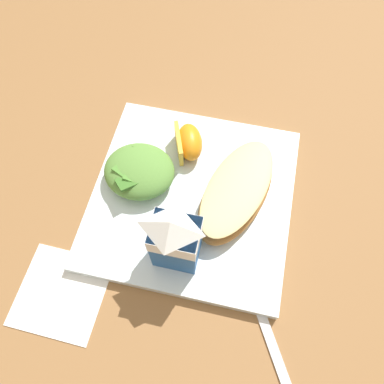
{
  "coord_description": "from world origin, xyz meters",
  "views": [
    {
      "loc": [
        -0.05,
        0.23,
        0.49
      ],
      "look_at": [
        0.0,
        0.0,
        0.03
      ],
      "focal_mm": 34.94,
      "sensor_mm": 36.0,
      "label": 1
    }
  ],
  "objects_px": {
    "orange_wedge_front": "(189,142)",
    "paper_napkin": "(61,292)",
    "cheesy_pizza_bread": "(236,191)",
    "green_salad_pile": "(139,171)",
    "white_plate": "(192,198)",
    "metal_fork": "(281,370)",
    "milk_carton": "(172,238)"
  },
  "relations": [
    {
      "from": "green_salad_pile",
      "to": "metal_fork",
      "type": "distance_m",
      "value": 0.31
    },
    {
      "from": "paper_napkin",
      "to": "metal_fork",
      "type": "bearing_deg",
      "value": 174.37
    },
    {
      "from": "green_salad_pile",
      "to": "metal_fork",
      "type": "bearing_deg",
      "value": 138.17
    },
    {
      "from": "white_plate",
      "to": "paper_napkin",
      "type": "relative_size",
      "value": 2.55
    },
    {
      "from": "green_salad_pile",
      "to": "metal_fork",
      "type": "height_order",
      "value": "green_salad_pile"
    },
    {
      "from": "orange_wedge_front",
      "to": "metal_fork",
      "type": "height_order",
      "value": "orange_wedge_front"
    },
    {
      "from": "cheesy_pizza_bread",
      "to": "milk_carton",
      "type": "distance_m",
      "value": 0.12
    },
    {
      "from": "cheesy_pizza_bread",
      "to": "green_salad_pile",
      "type": "relative_size",
      "value": 1.86
    },
    {
      "from": "green_salad_pile",
      "to": "paper_napkin",
      "type": "xyz_separation_m",
      "value": [
        0.06,
        0.18,
        -0.03
      ]
    },
    {
      "from": "cheesy_pizza_bread",
      "to": "white_plate",
      "type": "bearing_deg",
      "value": 9.69
    },
    {
      "from": "milk_carton",
      "to": "orange_wedge_front",
      "type": "height_order",
      "value": "milk_carton"
    },
    {
      "from": "milk_carton",
      "to": "green_salad_pile",
      "type": "bearing_deg",
      "value": -53.05
    },
    {
      "from": "cheesy_pizza_bread",
      "to": "paper_napkin",
      "type": "relative_size",
      "value": 1.69
    },
    {
      "from": "orange_wedge_front",
      "to": "white_plate",
      "type": "bearing_deg",
      "value": 106.38
    },
    {
      "from": "orange_wedge_front",
      "to": "paper_napkin",
      "type": "distance_m",
      "value": 0.27
    },
    {
      "from": "cheesy_pizza_bread",
      "to": "green_salad_pile",
      "type": "bearing_deg",
      "value": -0.28
    },
    {
      "from": "green_salad_pile",
      "to": "orange_wedge_front",
      "type": "relative_size",
      "value": 1.45
    },
    {
      "from": "cheesy_pizza_bread",
      "to": "paper_napkin",
      "type": "distance_m",
      "value": 0.27
    },
    {
      "from": "white_plate",
      "to": "metal_fork",
      "type": "distance_m",
      "value": 0.25
    },
    {
      "from": "green_salad_pile",
      "to": "paper_napkin",
      "type": "distance_m",
      "value": 0.19
    },
    {
      "from": "white_plate",
      "to": "cheesy_pizza_bread",
      "type": "xyz_separation_m",
      "value": [
        -0.06,
        -0.01,
        0.03
      ]
    },
    {
      "from": "cheesy_pizza_bread",
      "to": "metal_fork",
      "type": "bearing_deg",
      "value": 114.05
    },
    {
      "from": "green_salad_pile",
      "to": "white_plate",
      "type": "bearing_deg",
      "value": 172.07
    },
    {
      "from": "orange_wedge_front",
      "to": "metal_fork",
      "type": "distance_m",
      "value": 0.32
    },
    {
      "from": "milk_carton",
      "to": "metal_fork",
      "type": "relative_size",
      "value": 0.63
    },
    {
      "from": "white_plate",
      "to": "metal_fork",
      "type": "height_order",
      "value": "white_plate"
    },
    {
      "from": "orange_wedge_front",
      "to": "milk_carton",
      "type": "bearing_deg",
      "value": 96.16
    },
    {
      "from": "white_plate",
      "to": "metal_fork",
      "type": "bearing_deg",
      "value": 127.87
    },
    {
      "from": "cheesy_pizza_bread",
      "to": "green_salad_pile",
      "type": "distance_m",
      "value": 0.14
    },
    {
      "from": "white_plate",
      "to": "cheesy_pizza_bread",
      "type": "relative_size",
      "value": 1.51
    },
    {
      "from": "green_salad_pile",
      "to": "milk_carton",
      "type": "xyz_separation_m",
      "value": [
        -0.07,
        0.1,
        0.04
      ]
    },
    {
      "from": "paper_napkin",
      "to": "green_salad_pile",
      "type": "bearing_deg",
      "value": -108.04
    }
  ]
}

